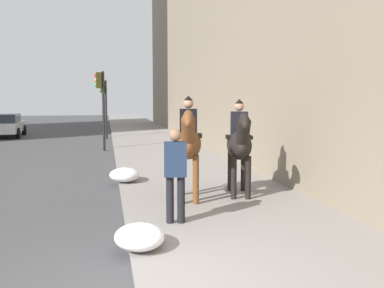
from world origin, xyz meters
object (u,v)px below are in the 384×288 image
(car_mid_lane, at_px, (6,125))
(mounted_horse_far, at_px, (240,143))
(mounted_horse_near, at_px, (188,142))
(pedestrian_greeting, at_px, (175,169))
(traffic_light_far_curb, at_px, (104,99))
(traffic_light_near_curb, at_px, (101,97))

(car_mid_lane, bearing_deg, mounted_horse_far, -157.24)
(mounted_horse_near, bearing_deg, pedestrian_greeting, -7.08)
(mounted_horse_far, distance_m, pedestrian_greeting, 2.67)
(pedestrian_greeting, relative_size, traffic_light_far_curb, 0.49)
(pedestrian_greeting, xyz_separation_m, traffic_light_far_curb, (18.80, 1.29, 1.23))
(mounted_horse_near, relative_size, mounted_horse_far, 1.03)
(car_mid_lane, xyz_separation_m, traffic_light_near_curb, (-8.49, -5.85, 1.66))
(mounted_horse_far, bearing_deg, car_mid_lane, -143.63)
(pedestrian_greeting, height_order, traffic_light_near_curb, traffic_light_near_curb)
(traffic_light_far_curb, bearing_deg, mounted_horse_near, -173.80)
(mounted_horse_near, xyz_separation_m, traffic_light_near_curb, (10.84, 1.96, 1.01))
(pedestrian_greeting, distance_m, car_mid_lane, 22.28)
(car_mid_lane, distance_m, traffic_light_near_curb, 10.45)
(traffic_light_near_curb, distance_m, traffic_light_far_curb, 6.23)
(mounted_horse_near, xyz_separation_m, pedestrian_greeting, (-1.73, 0.56, -0.31))
(mounted_horse_far, bearing_deg, traffic_light_far_curb, -158.59)
(mounted_horse_far, height_order, traffic_light_far_curb, traffic_light_far_curb)
(car_mid_lane, bearing_deg, mounted_horse_near, -160.58)
(traffic_light_near_curb, bearing_deg, mounted_horse_far, -163.23)
(traffic_light_near_curb, bearing_deg, mounted_horse_near, -169.74)
(traffic_light_far_curb, bearing_deg, mounted_horse_far, -169.60)
(mounted_horse_near, bearing_deg, mounted_horse_far, 111.36)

